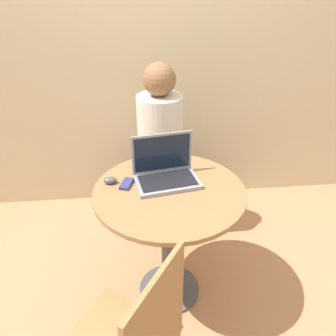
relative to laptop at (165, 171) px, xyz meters
The scene contains 7 objects.
ground_plane 0.83m from the laptop, 82.74° to the right, with size 12.00×12.00×0.00m, color tan.
back_wall 1.10m from the laptop, 89.31° to the left, with size 7.00×0.05×2.60m.
round_table 0.26m from the laptop, 82.74° to the right, with size 0.80×0.80×0.77m.
laptop is the anchor object (origin of this frame).
cell_phone 0.22m from the laptop, behind, with size 0.08×0.12×0.02m.
computer_mouse 0.30m from the laptop, behind, with size 0.07×0.05×0.04m.
person_seated 0.65m from the laptop, 89.21° to the left, with size 0.32×0.48×1.28m.
Camera 1 is at (-0.14, -1.40, 1.73)m, focal length 35.00 mm.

